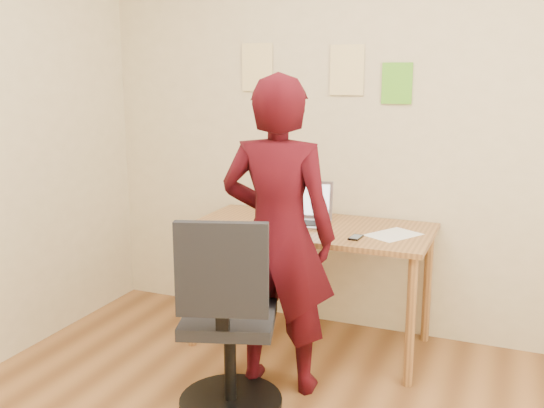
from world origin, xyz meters
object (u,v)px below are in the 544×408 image
at_px(desk, 311,240).
at_px(phone, 356,237).
at_px(person, 278,236).
at_px(office_chair, 228,330).
at_px(laptop, 303,215).

bearing_deg(desk, phone, -28.60).
relative_size(phone, person, 0.07).
height_order(phone, office_chair, office_chair).
height_order(laptop, phone, laptop).
bearing_deg(phone, desk, 155.41).
distance_m(office_chair, person, 0.54).
bearing_deg(laptop, office_chair, -103.84).
relative_size(phone, office_chair, 0.12).
bearing_deg(office_chair, laptop, 68.95).
distance_m(phone, person, 0.48).
relative_size(laptop, person, 0.23).
distance_m(phone, office_chair, 0.89).
height_order(office_chair, person, person).
distance_m(desk, person, 0.56).
distance_m(desk, phone, 0.37).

